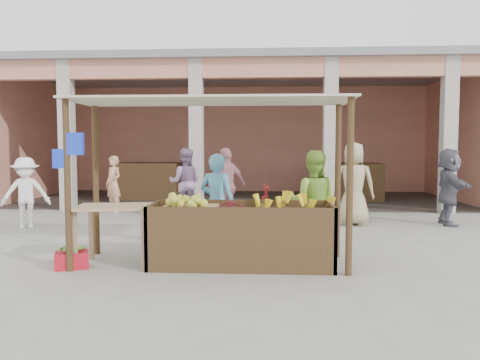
# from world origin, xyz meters

# --- Properties ---
(ground) EXTENTS (60.00, 60.00, 0.00)m
(ground) POSITION_xyz_m (0.00, 0.00, 0.00)
(ground) COLOR gray
(ground) RESTS_ON ground
(market_building) EXTENTS (14.40, 6.40, 4.20)m
(market_building) POSITION_xyz_m (0.05, 8.93, 2.70)
(market_building) COLOR #E29076
(market_building) RESTS_ON ground
(fruit_stall) EXTENTS (2.60, 0.95, 0.80)m
(fruit_stall) POSITION_xyz_m (0.50, 0.00, 0.40)
(fruit_stall) COLOR #4A361D
(fruit_stall) RESTS_ON ground
(stall_awning) EXTENTS (4.09, 1.35, 2.39)m
(stall_awning) POSITION_xyz_m (-0.01, 0.06, 1.98)
(stall_awning) COLOR #4A361D
(stall_awning) RESTS_ON ground
(banana_heap) EXTENTS (1.06, 0.58, 0.19)m
(banana_heap) POSITION_xyz_m (1.23, 0.04, 0.90)
(banana_heap) COLOR yellow
(banana_heap) RESTS_ON fruit_stall
(melon_tray) EXTENTS (0.78, 0.67, 0.20)m
(melon_tray) POSITION_xyz_m (-0.24, -0.04, 0.90)
(melon_tray) COLOR #A28253
(melon_tray) RESTS_ON fruit_stall
(berry_heap) EXTENTS (0.48, 0.39, 0.15)m
(berry_heap) POSITION_xyz_m (0.33, 0.04, 0.88)
(berry_heap) COLOR maroon
(berry_heap) RESTS_ON fruit_stall
(side_table) EXTENTS (1.17, 0.87, 0.87)m
(side_table) POSITION_xyz_m (-1.32, -0.06, 0.73)
(side_table) COLOR tan
(side_table) RESTS_ON ground
(papaya_pile) EXTENTS (0.63, 0.36, 0.18)m
(papaya_pile) POSITION_xyz_m (-1.32, -0.06, 0.96)
(papaya_pile) COLOR #518B2D
(papaya_pile) RESTS_ON side_table
(red_crate) EXTENTS (0.53, 0.46, 0.23)m
(red_crate) POSITION_xyz_m (-1.89, -0.29, 0.12)
(red_crate) COLOR #B41321
(red_crate) RESTS_ON ground
(plantain_bundle) EXTENTS (0.36, 0.25, 0.07)m
(plantain_bundle) POSITION_xyz_m (-1.89, -0.29, 0.27)
(plantain_bundle) COLOR #568F34
(plantain_bundle) RESTS_ON red_crate
(produce_sacks) EXTENTS (0.71, 0.44, 0.54)m
(produce_sacks) POSITION_xyz_m (2.84, 5.45, 0.27)
(produce_sacks) COLOR maroon
(produce_sacks) RESTS_ON ground
(vendor_blue) EXTENTS (0.74, 0.61, 1.71)m
(vendor_blue) POSITION_xyz_m (0.05, 0.89, 0.86)
(vendor_blue) COLOR #55AAD2
(vendor_blue) RESTS_ON ground
(vendor_green) EXTENTS (0.91, 0.62, 1.74)m
(vendor_green) POSITION_xyz_m (1.60, 0.83, 0.87)
(vendor_green) COLOR #A2D44A
(vendor_green) RESTS_ON ground
(motorcycle) EXTENTS (0.93, 2.03, 1.02)m
(motorcycle) POSITION_xyz_m (0.35, 2.23, 0.51)
(motorcycle) COLOR #A91C21
(motorcycle) RESTS_ON ground
(shopper_a) EXTENTS (1.16, 0.93, 1.61)m
(shopper_a) POSITION_xyz_m (-4.23, 2.91, 0.81)
(shopper_a) COLOR white
(shopper_a) RESTS_ON ground
(shopper_b) EXTENTS (1.17, 1.13, 1.81)m
(shopper_b) POSITION_xyz_m (-0.04, 3.70, 0.90)
(shopper_b) COLOR #C48186
(shopper_b) RESTS_ON ground
(shopper_c) EXTENTS (1.07, 0.80, 2.00)m
(shopper_c) POSITION_xyz_m (2.76, 3.66, 1.00)
(shopper_c) COLOR tan
(shopper_c) RESTS_ON ground
(shopper_d) EXTENTS (0.85, 1.70, 1.77)m
(shopper_d) POSITION_xyz_m (4.84, 3.79, 0.89)
(shopper_d) COLOR #54525F
(shopper_d) RESTS_ON ground
(shopper_e) EXTENTS (0.72, 0.70, 1.54)m
(shopper_e) POSITION_xyz_m (-3.14, 5.33, 0.77)
(shopper_e) COLOR tan
(shopper_e) RESTS_ON ground
(shopper_f) EXTENTS (0.93, 0.58, 1.84)m
(shopper_f) POSITION_xyz_m (-1.15, 4.73, 0.92)
(shopper_f) COLOR #95759E
(shopper_f) RESTS_ON ground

